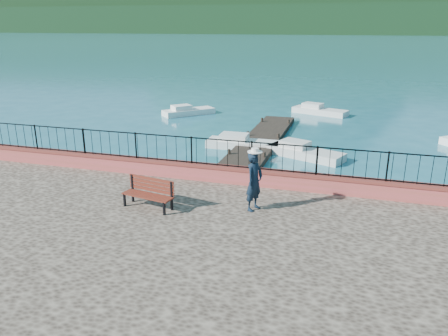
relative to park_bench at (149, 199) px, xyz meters
The scene contains 13 objects.
ground 3.30m from the park_bench, 16.37° to the right, with size 2000.00×2000.00×0.00m, color #19596B.
parapet 4.03m from the park_bench, 45.34° to the left, with size 28.00×0.46×0.58m, color #C1454D.
railing 4.11m from the park_bench, 45.34° to the left, with size 27.00×0.05×0.95m, color black.
dock 11.28m from the park_bench, 85.73° to the left, with size 2.00×16.00×0.30m, color #2D231C.
far_forest 299.28m from the park_bench, 89.46° to the left, with size 900.00×60.00×18.00m, color black.
foothills 359.76m from the park_bench, 89.55° to the left, with size 900.00×120.00×44.00m, color black.
park_bench is the anchor object (origin of this frame).
person 3.26m from the park_bench, 14.24° to the left, with size 0.66×0.43×1.81m, color black.
hat 3.58m from the park_bench, 14.24° to the left, with size 0.44×0.44×0.12m, color white.
boat_0 11.55m from the park_bench, 89.01° to the left, with size 4.25×1.30×0.80m, color silver.
boat_1 11.34m from the park_bench, 71.62° to the left, with size 4.02×1.30×0.80m, color silver.
boat_3 20.34m from the park_bench, 107.64° to the left, with size 3.90×1.30×0.80m, color white.
boat_4 22.69m from the park_bench, 81.55° to the left, with size 4.14×1.30×0.80m, color silver.
Camera 1 is at (2.89, -10.30, 6.56)m, focal length 35.00 mm.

